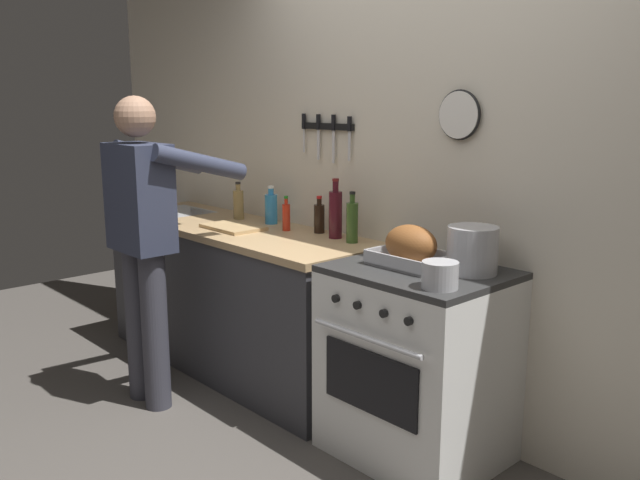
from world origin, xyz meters
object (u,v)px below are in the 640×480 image
Objects in this scene: person_cook at (145,232)px; bottle_hot_sauce at (286,216)px; roasting_pan at (411,247)px; bottle_soy_sauce at (319,218)px; stove at (417,363)px; stock_pot at (472,250)px; saucepan at (440,275)px; cutting_board at (233,227)px; bottle_vinegar at (238,204)px; bottle_wine_red at (335,213)px; bottle_dish_soap at (271,208)px; bottle_olive_oil at (352,221)px.

bottle_hot_sauce is (0.26, 0.75, 0.03)m from person_cook.
bottle_soy_sauce is at bearing 166.03° from roasting_pan.
stock_pot is (0.20, 0.11, 0.55)m from stove.
saucepan is 1.59m from cutting_board.
cutting_board is (0.01, 0.56, -0.04)m from person_cook.
roasting_pan is at bearing -159.71° from stock_pot.
bottle_wine_red is at bearing 3.17° from bottle_vinegar.
stock_pot is (1.55, 0.73, 0.05)m from person_cook.
stove is 0.54m from roasting_pan.
person_cook is (-1.35, -0.62, 0.50)m from stove.
saucepan reaches higher than stove.
person_cook is 0.82m from bottle_dish_soap.
bottle_wine_red is at bearing 173.13° from bottle_olive_oil.
bottle_olive_oil is (-0.85, 0.36, 0.06)m from saucepan.
bottle_soy_sauce is at bearing 171.04° from bottle_olive_oil.
bottle_soy_sauce is (-0.16, 0.03, -0.05)m from bottle_wine_red.
bottle_wine_red is (-0.94, 0.08, 0.03)m from stock_pot.
bottle_soy_sauce is at bearing 174.19° from stock_pot.
bottle_olive_oil is (0.49, 0.04, 0.03)m from bottle_hot_sauce.
person_cook is at bearing -133.25° from bottle_olive_oil.
stove is at bearing -13.71° from bottle_soy_sauce.
stove is 1.57m from person_cook.
cutting_board is 1.80× the size of bottle_hot_sauce.
bottle_olive_oil is at bearing 163.90° from stove.
person_cook reaches higher than roasting_pan.
stove is at bearing -10.17° from roasting_pan.
stove is 0.96m from bottle_wine_red.
bottle_vinegar is 1.12× the size of bottle_soy_sauce.
roasting_pan is at bearing -5.02° from bottle_vinegar.
stock_pot is 0.81× the size of bottle_olive_oil.
person_cook is 1.71m from stock_pot.
bottle_hot_sauce is (-1.34, 0.31, 0.03)m from saucepan.
person_cook reaches higher than cutting_board.
bottle_hot_sauce is 0.20m from bottle_soy_sauce.
person_cook is 1.02m from bottle_wine_red.
cutting_board is 0.78m from bottle_olive_oil.
bottle_olive_oil is at bearing -34.11° from person_cook.
saucepan is 0.41× the size of cutting_board.
cutting_board is (-1.59, 0.12, -0.04)m from saucepan.
roasting_pan is (-0.06, 0.01, 0.54)m from stove.
bottle_vinegar reaches higher than bottle_hot_sauce.
roasting_pan is 1.52m from bottle_vinegar.
person_cook is 1.10m from bottle_olive_oil.
saucepan is 1.37m from bottle_hot_sauce.
saucepan is (0.05, -0.29, -0.05)m from stock_pot.
stock_pot is 1.55m from cutting_board.
bottle_wine_red is 0.57m from bottle_dish_soap.
saucepan is at bearing -13.16° from bottle_hot_sauce.
person_cook is 1.43m from roasting_pan.
bottle_wine_red is (-0.68, 0.18, 0.05)m from roasting_pan.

